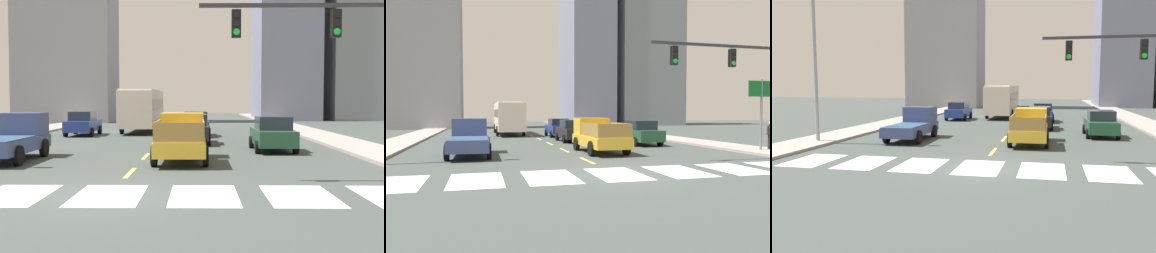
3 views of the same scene
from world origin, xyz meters
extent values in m
plane|color=#3D4542|center=(0.00, 0.00, 0.00)|extent=(160.00, 160.00, 0.00)
cube|color=gray|center=(10.78, 18.00, 0.07)|extent=(2.83, 110.00, 0.15)
cube|color=gray|center=(-10.78, 18.00, 0.07)|extent=(2.83, 110.00, 0.15)
cube|color=silver|center=(-7.59, 0.00, 0.00)|extent=(1.80, 3.04, 0.01)
cube|color=silver|center=(-5.06, 0.00, 0.00)|extent=(1.80, 3.04, 0.01)
cube|color=silver|center=(-2.53, 0.00, 0.00)|extent=(1.80, 3.04, 0.01)
cube|color=silver|center=(0.00, 0.00, 0.00)|extent=(1.80, 3.04, 0.01)
cube|color=silver|center=(2.53, 0.00, 0.00)|extent=(1.80, 3.04, 0.01)
cube|color=silver|center=(5.06, 0.00, 0.00)|extent=(1.80, 3.04, 0.01)
cube|color=#D8CB53|center=(0.00, 4.00, 0.00)|extent=(0.16, 2.40, 0.01)
cube|color=#D8CB53|center=(0.00, 9.00, 0.00)|extent=(0.16, 2.40, 0.01)
cube|color=#D8CB53|center=(0.00, 14.00, 0.00)|extent=(0.16, 2.40, 0.01)
cube|color=#D8CB53|center=(0.00, 19.00, 0.00)|extent=(0.16, 2.40, 0.01)
cube|color=#D8CB53|center=(0.00, 24.00, 0.00)|extent=(0.16, 2.40, 0.01)
cube|color=#D8CB53|center=(0.00, 29.00, 0.00)|extent=(0.16, 2.40, 0.01)
cube|color=#D8CB53|center=(0.00, 34.00, 0.00)|extent=(0.16, 2.40, 0.01)
cube|color=#D8CB53|center=(0.00, 39.00, 0.00)|extent=(0.16, 2.40, 0.01)
cube|color=gold|center=(1.67, 7.16, 0.68)|extent=(1.96, 5.20, 0.56)
cube|color=gold|center=(1.67, 8.86, 1.46)|extent=(1.84, 1.60, 1.00)
cube|color=#19232D|center=(1.67, 9.30, 1.64)|extent=(1.72, 0.08, 0.56)
cube|color=gold|center=(1.67, 6.21, 0.99)|extent=(1.84, 3.30, 0.06)
cylinder|color=black|center=(0.69, 8.72, 0.40)|extent=(0.22, 0.80, 0.80)
cylinder|color=black|center=(2.65, 8.72, 0.40)|extent=(0.22, 0.80, 0.80)
cylinder|color=black|center=(0.69, 5.60, 0.40)|extent=(0.22, 0.80, 0.80)
cylinder|color=black|center=(2.65, 5.60, 0.40)|extent=(0.22, 0.80, 0.80)
cube|color=olive|center=(0.77, 6.21, 1.37)|extent=(0.06, 3.17, 0.70)
cube|color=olive|center=(2.57, 6.21, 1.37)|extent=(0.06, 3.17, 0.70)
cube|color=olive|center=(1.67, 4.63, 1.37)|extent=(1.80, 0.06, 0.70)
cube|color=#364473|center=(-5.50, 7.22, 0.68)|extent=(1.96, 5.20, 0.56)
cube|color=#364473|center=(-5.50, 8.92, 1.46)|extent=(1.84, 1.60, 1.00)
cube|color=#19232D|center=(-5.50, 9.36, 1.64)|extent=(1.72, 0.08, 0.56)
cube|color=navy|center=(-5.50, 6.27, 0.99)|extent=(1.84, 3.30, 0.06)
cylinder|color=black|center=(-6.48, 8.78, 0.40)|extent=(0.22, 0.80, 0.80)
cylinder|color=black|center=(-4.52, 8.78, 0.40)|extent=(0.22, 0.80, 0.80)
cylinder|color=black|center=(-6.48, 5.66, 0.40)|extent=(0.22, 0.80, 0.80)
cylinder|color=black|center=(-4.52, 5.66, 0.40)|extent=(0.22, 0.80, 0.80)
cube|color=beige|center=(-2.11, 26.36, 1.85)|extent=(2.50, 10.80, 2.70)
cube|color=#19232D|center=(-2.11, 26.36, 2.20)|extent=(2.52, 9.94, 0.80)
cube|color=silver|center=(-2.11, 26.36, 3.26)|extent=(2.40, 10.37, 0.12)
cylinder|color=black|center=(-3.36, 29.71, 0.50)|extent=(0.22, 1.00, 1.00)
cylinder|color=black|center=(-0.86, 29.71, 0.50)|extent=(0.22, 1.00, 1.00)
cylinder|color=black|center=(-3.36, 23.39, 0.50)|extent=(0.22, 1.00, 1.00)
cylinder|color=black|center=(-0.86, 23.39, 0.50)|extent=(0.22, 1.00, 1.00)
cube|color=black|center=(2.03, 15.36, 0.70)|extent=(1.80, 4.40, 0.76)
cube|color=#1E2833|center=(2.03, 15.21, 1.40)|extent=(1.58, 2.11, 0.64)
cylinder|color=black|center=(1.13, 16.73, 0.32)|extent=(0.22, 0.64, 0.64)
cylinder|color=black|center=(2.93, 16.73, 0.32)|extent=(0.22, 0.64, 0.64)
cylinder|color=black|center=(1.13, 14.00, 0.32)|extent=(0.22, 0.64, 0.64)
cylinder|color=black|center=(2.93, 14.00, 0.32)|extent=(0.22, 0.64, 0.64)
cube|color=#215035|center=(6.06, 11.45, 0.70)|extent=(1.80, 4.40, 0.76)
cube|color=#1E2833|center=(6.06, 11.30, 1.40)|extent=(1.58, 2.11, 0.64)
cylinder|color=black|center=(5.16, 12.82, 0.32)|extent=(0.22, 0.64, 0.64)
cylinder|color=black|center=(6.96, 12.82, 0.32)|extent=(0.22, 0.64, 0.64)
cylinder|color=black|center=(5.16, 10.09, 0.32)|extent=(0.22, 0.64, 0.64)
cylinder|color=black|center=(6.96, 10.09, 0.32)|extent=(0.22, 0.64, 0.64)
cube|color=navy|center=(-5.89, 21.88, 0.70)|extent=(1.80, 4.40, 0.76)
cube|color=#1E2833|center=(-5.89, 21.73, 1.40)|extent=(1.58, 2.11, 0.64)
cylinder|color=black|center=(-6.79, 23.24, 0.32)|extent=(0.22, 0.64, 0.64)
cylinder|color=black|center=(-4.99, 23.24, 0.32)|extent=(0.22, 0.64, 0.64)
cylinder|color=black|center=(-6.79, 20.52, 0.32)|extent=(0.22, 0.64, 0.64)
cylinder|color=black|center=(-4.99, 20.52, 0.32)|extent=(0.22, 0.64, 0.64)
cube|color=navy|center=(2.17, 21.40, 0.70)|extent=(1.80, 4.40, 0.76)
cube|color=#1E2833|center=(2.17, 21.25, 1.40)|extent=(1.58, 2.11, 0.64)
cylinder|color=black|center=(1.27, 22.76, 0.32)|extent=(0.22, 0.64, 0.64)
cylinder|color=black|center=(3.07, 22.76, 0.32)|extent=(0.22, 0.64, 0.64)
cylinder|color=black|center=(1.27, 20.04, 0.32)|extent=(0.22, 0.64, 0.64)
cylinder|color=black|center=(3.07, 20.04, 0.32)|extent=(0.22, 0.64, 0.64)
cube|color=#2D2D33|center=(6.18, 2.18, 5.40)|extent=(7.57, 0.12, 0.12)
cube|color=black|center=(6.55, 2.18, 4.85)|extent=(0.28, 0.24, 0.84)
cylinder|color=black|center=(6.55, 2.05, 5.11)|extent=(0.20, 0.04, 0.20)
cylinder|color=black|center=(6.55, 2.05, 4.85)|extent=(0.20, 0.04, 0.20)
cylinder|color=green|center=(6.55, 2.05, 4.59)|extent=(0.20, 0.04, 0.20)
cube|color=black|center=(3.53, 2.18, 4.85)|extent=(0.28, 0.24, 0.84)
cylinder|color=black|center=(3.53, 2.05, 5.11)|extent=(0.20, 0.04, 0.20)
cylinder|color=black|center=(3.53, 2.05, 4.85)|extent=(0.20, 0.04, 0.20)
cylinder|color=green|center=(3.53, 2.05, 4.59)|extent=(0.20, 0.04, 0.20)
cylinder|color=gray|center=(-10.42, 4.87, 4.50)|extent=(0.20, 0.20, 9.00)
cube|color=gray|center=(-12.87, 43.90, 14.22)|extent=(10.73, 7.71, 28.43)
camera|label=1|loc=(2.40, -12.80, 2.53)|focal=45.64mm
camera|label=2|loc=(-4.89, -12.87, 2.30)|focal=34.64mm
camera|label=3|loc=(2.77, -15.78, 3.38)|focal=37.17mm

